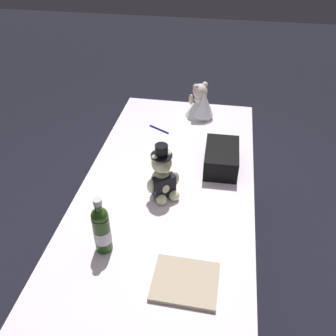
# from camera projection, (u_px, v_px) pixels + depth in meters

# --- Properties ---
(ground_plane) EXTENTS (12.00, 12.00, 0.00)m
(ground_plane) POSITION_uv_depth(u_px,v_px,m) (168.00, 278.00, 2.37)
(ground_plane) COLOR black
(reception_table) EXTENTS (1.83, 0.88, 0.80)m
(reception_table) POSITION_uv_depth(u_px,v_px,m) (168.00, 236.00, 2.13)
(reception_table) COLOR white
(reception_table) RESTS_ON ground_plane
(teddy_bear_groom) EXTENTS (0.16, 0.15, 0.29)m
(teddy_bear_groom) POSITION_uv_depth(u_px,v_px,m) (163.00, 178.00, 1.75)
(teddy_bear_groom) COLOR beige
(teddy_bear_groom) RESTS_ON reception_table
(teddy_bear_bride) EXTENTS (0.24, 0.23, 0.23)m
(teddy_bear_bride) POSITION_uv_depth(u_px,v_px,m) (201.00, 103.00, 2.38)
(teddy_bear_bride) COLOR white
(teddy_bear_bride) RESTS_ON reception_table
(champagne_bottle) EXTENTS (0.07, 0.07, 0.28)m
(champagne_bottle) POSITION_uv_depth(u_px,v_px,m) (102.00, 229.00, 1.47)
(champagne_bottle) COLOR #274C15
(champagne_bottle) RESTS_ON reception_table
(signing_pen) EXTENTS (0.09, 0.14, 0.01)m
(signing_pen) POSITION_uv_depth(u_px,v_px,m) (158.00, 129.00, 2.30)
(signing_pen) COLOR navy
(signing_pen) RESTS_ON reception_table
(gift_case_black) EXTENTS (0.29, 0.18, 0.12)m
(gift_case_black) POSITION_uv_depth(u_px,v_px,m) (221.00, 158.00, 1.96)
(gift_case_black) COLOR black
(gift_case_black) RESTS_ON reception_table
(guestbook) EXTENTS (0.22, 0.26, 0.02)m
(guestbook) POSITION_uv_depth(u_px,v_px,m) (185.00, 282.00, 1.40)
(guestbook) COLOR tan
(guestbook) RESTS_ON reception_table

